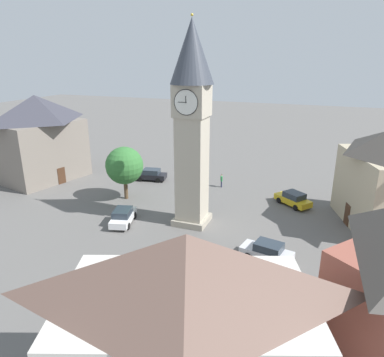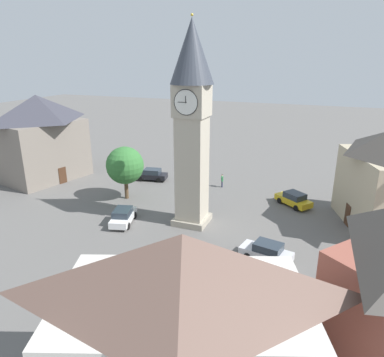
{
  "view_description": "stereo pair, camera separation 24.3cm",
  "coord_description": "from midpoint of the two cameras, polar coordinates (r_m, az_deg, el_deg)",
  "views": [
    {
      "loc": [
        -11.38,
        29.87,
        15.39
      ],
      "look_at": [
        0.0,
        0.0,
        4.55
      ],
      "focal_mm": 33.44,
      "sensor_mm": 36.0,
      "label": 1
    },
    {
      "loc": [
        -11.61,
        29.79,
        15.39
      ],
      "look_at": [
        0.0,
        0.0,
        4.55
      ],
      "focal_mm": 33.44,
      "sensor_mm": 36.0,
      "label": 2
    }
  ],
  "objects": [
    {
      "name": "ground_plane",
      "position": [
        35.48,
        0.2,
        -6.98
      ],
      "size": [
        200.0,
        200.0,
        0.0
      ],
      "primitive_type": "plane",
      "color": "#605E5B"
    },
    {
      "name": "clock_tower",
      "position": [
        32.27,
        0.22,
        10.87
      ],
      "size": [
        3.84,
        3.84,
        18.84
      ],
      "color": "#A59C89",
      "rests_on": "ground"
    },
    {
      "name": "car_blue_kerb",
      "position": [
        29.61,
        12.03,
        -11.34
      ],
      "size": [
        4.38,
        2.49,
        1.53
      ],
      "color": "silver",
      "rests_on": "ground"
    },
    {
      "name": "car_silver_kerb",
      "position": [
        35.59,
        -10.73,
        -5.9
      ],
      "size": [
        2.73,
        4.43,
        1.53
      ],
      "color": "white",
      "rests_on": "ground"
    },
    {
      "name": "car_red_corner",
      "position": [
        40.59,
        16.08,
        -3.17
      ],
      "size": [
        4.3,
        3.86,
        1.53
      ],
      "color": "gold",
      "rests_on": "ground"
    },
    {
      "name": "car_white_side",
      "position": [
        47.39,
        -6.32,
        0.63
      ],
      "size": [
        4.37,
        2.41,
        1.53
      ],
      "color": "black",
      "rests_on": "ground"
    },
    {
      "name": "car_black_far",
      "position": [
        25.4,
        -13.03,
        -17.01
      ],
      "size": [
        4.22,
        1.99,
        1.53
      ],
      "color": "#236B38",
      "rests_on": "ground"
    },
    {
      "name": "pedestrian",
      "position": [
        44.62,
        4.99,
        -0.15
      ],
      "size": [
        0.37,
        0.5,
        1.69
      ],
      "color": "#2D3351",
      "rests_on": "ground"
    },
    {
      "name": "tree",
      "position": [
        40.69,
        -10.48,
        2.05
      ],
      "size": [
        4.23,
        4.23,
        6.06
      ],
      "color": "brown",
      "rests_on": "ground"
    },
    {
      "name": "building_shop_left",
      "position": [
        16.06,
        -0.96,
        -23.18
      ],
      "size": [
        12.08,
        9.57,
        9.15
      ],
      "color": "beige",
      "rests_on": "ground"
    },
    {
      "name": "building_terrace_right",
      "position": [
        37.46,
        28.1,
        -0.11
      ],
      "size": [
        8.22,
        10.84,
        9.26
      ],
      "color": "tan",
      "rests_on": "ground"
    },
    {
      "name": "building_corner_back",
      "position": [
        50.62,
        -22.84,
        6.11
      ],
      "size": [
        9.93,
        11.9,
        10.98
      ],
      "color": "slate",
      "rests_on": "ground"
    }
  ]
}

